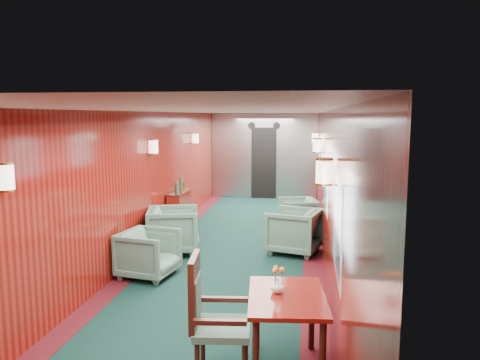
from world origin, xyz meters
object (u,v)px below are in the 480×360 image
(credenza, at_px, (179,210))
(armchair_right_far, at_px, (298,214))
(armchair_right_near, at_px, (294,231))
(armchair_left_near, at_px, (149,254))
(dining_table, at_px, (287,308))
(side_chair, at_px, (210,314))
(armchair_left_far, at_px, (174,230))

(credenza, distance_m, armchair_right_far, 2.42)
(credenza, xyz_separation_m, armchair_right_near, (2.36, -1.23, -0.04))
(armchair_left_near, bearing_deg, armchair_right_near, -43.01)
(dining_table, height_order, side_chair, side_chair)
(side_chair, height_order, armchair_right_near, side_chair)
(armchair_right_far, bearing_deg, armchair_left_far, -60.81)
(dining_table, xyz_separation_m, armchair_right_near, (-0.06, 3.79, -0.23))
(dining_table, distance_m, armchair_left_far, 4.09)
(side_chair, xyz_separation_m, armchair_left_far, (-1.43, 3.74, -0.22))
(armchair_right_near, xyz_separation_m, armchair_right_far, (0.03, 1.58, -0.05))
(credenza, bearing_deg, armchair_left_far, -77.83)
(credenza, distance_m, armchair_right_near, 2.66)
(side_chair, distance_m, armchair_right_near, 4.07)
(dining_table, height_order, armchair_right_far, dining_table)
(dining_table, xyz_separation_m, armchair_left_near, (-2.10, 2.27, -0.27))
(armchair_left_far, bearing_deg, dining_table, -163.35)
(side_chair, distance_m, armchair_right_far, 5.65)
(credenza, bearing_deg, side_chair, -71.48)
(armchair_left_far, height_order, armchair_right_near, armchair_left_far)
(side_chair, distance_m, armchair_left_far, 4.01)
(side_chair, xyz_separation_m, armchair_right_near, (0.60, 4.02, -0.23))
(armchair_left_near, bearing_deg, side_chair, -139.66)
(armchair_left_near, xyz_separation_m, armchair_right_far, (2.07, 3.10, -0.01))
(credenza, bearing_deg, armchair_right_far, 8.28)
(credenza, height_order, armchair_right_far, credenza)
(armchair_left_far, bearing_deg, armchair_right_far, -62.03)
(credenza, xyz_separation_m, armchair_right_far, (2.39, 0.35, -0.08))
(dining_table, relative_size, side_chair, 0.91)
(side_chair, relative_size, credenza, 1.05)
(dining_table, bearing_deg, armchair_left_far, 115.22)
(armchair_left_near, height_order, armchair_right_far, armchair_left_near)
(dining_table, bearing_deg, credenza, 110.11)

